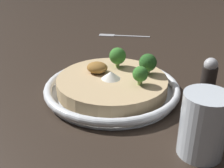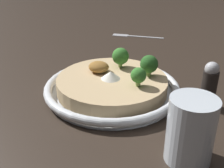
{
  "view_description": "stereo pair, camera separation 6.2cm",
  "coord_description": "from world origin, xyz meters",
  "px_view_note": "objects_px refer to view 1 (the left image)",
  "views": [
    {
      "loc": [
        -0.22,
        0.51,
        0.3
      ],
      "look_at": [
        0.0,
        0.0,
        0.02
      ],
      "focal_mm": 45.0,
      "sensor_mm": 36.0,
      "label": 1
    },
    {
      "loc": [
        -0.28,
        0.48,
        0.3
      ],
      "look_at": [
        0.0,
        0.0,
        0.02
      ],
      "focal_mm": 45.0,
      "sensor_mm": 36.0,
      "label": 2
    }
  ],
  "objects_px": {
    "pepper_shaker": "(208,80)",
    "fork_utensil": "(119,35)",
    "risotto_bowl": "(112,86)",
    "drinking_glass": "(203,125)",
    "broccoli_front_right": "(118,56)",
    "broccoli_front_left": "(148,63)",
    "broccoli_back_left": "(140,74)"
  },
  "relations": [
    {
      "from": "risotto_bowl",
      "to": "drinking_glass",
      "type": "height_order",
      "value": "drinking_glass"
    },
    {
      "from": "drinking_glass",
      "to": "fork_utensil",
      "type": "height_order",
      "value": "drinking_glass"
    },
    {
      "from": "broccoli_front_right",
      "to": "risotto_bowl",
      "type": "bearing_deg",
      "value": 101.53
    },
    {
      "from": "broccoli_front_right",
      "to": "broccoli_front_left",
      "type": "bearing_deg",
      "value": 171.33
    },
    {
      "from": "broccoli_front_left",
      "to": "fork_utensil",
      "type": "xyz_separation_m",
      "value": [
        0.22,
        -0.38,
        -0.07
      ]
    },
    {
      "from": "risotto_bowl",
      "to": "pepper_shaker",
      "type": "distance_m",
      "value": 0.21
    },
    {
      "from": "broccoli_front_left",
      "to": "broccoli_back_left",
      "type": "relative_size",
      "value": 1.18
    },
    {
      "from": "pepper_shaker",
      "to": "fork_utensil",
      "type": "bearing_deg",
      "value": -46.45
    },
    {
      "from": "risotto_bowl",
      "to": "drinking_glass",
      "type": "distance_m",
      "value": 0.25
    },
    {
      "from": "risotto_bowl",
      "to": "fork_utensil",
      "type": "xyz_separation_m",
      "value": [
        0.16,
        -0.43,
        -0.02
      ]
    },
    {
      "from": "broccoli_front_right",
      "to": "drinking_glass",
      "type": "xyz_separation_m",
      "value": [
        -0.22,
        0.19,
        -0.01
      ]
    },
    {
      "from": "pepper_shaker",
      "to": "drinking_glass",
      "type": "bearing_deg",
      "value": 93.95
    },
    {
      "from": "broccoli_front_left",
      "to": "fork_utensil",
      "type": "bearing_deg",
      "value": -59.14
    },
    {
      "from": "drinking_glass",
      "to": "risotto_bowl",
      "type": "bearing_deg",
      "value": -31.4
    },
    {
      "from": "pepper_shaker",
      "to": "broccoli_back_left",
      "type": "bearing_deg",
      "value": 24.7
    },
    {
      "from": "broccoli_back_left",
      "to": "broccoli_front_right",
      "type": "distance_m",
      "value": 0.11
    },
    {
      "from": "risotto_bowl",
      "to": "pepper_shaker",
      "type": "xyz_separation_m",
      "value": [
        -0.2,
        -0.05,
        0.03
      ]
    },
    {
      "from": "broccoli_back_left",
      "to": "pepper_shaker",
      "type": "relative_size",
      "value": 0.41
    },
    {
      "from": "fork_utensil",
      "to": "pepper_shaker",
      "type": "relative_size",
      "value": 1.9
    },
    {
      "from": "broccoli_front_left",
      "to": "fork_utensil",
      "type": "height_order",
      "value": "broccoli_front_left"
    },
    {
      "from": "risotto_bowl",
      "to": "broccoli_front_right",
      "type": "height_order",
      "value": "broccoli_front_right"
    },
    {
      "from": "broccoli_front_left",
      "to": "broccoli_front_right",
      "type": "bearing_deg",
      "value": -8.67
    },
    {
      "from": "drinking_glass",
      "to": "broccoli_front_left",
      "type": "bearing_deg",
      "value": -50.94
    },
    {
      "from": "risotto_bowl",
      "to": "drinking_glass",
      "type": "xyz_separation_m",
      "value": [
        -0.21,
        0.13,
        0.03
      ]
    },
    {
      "from": "broccoli_front_left",
      "to": "drinking_glass",
      "type": "height_order",
      "value": "drinking_glass"
    },
    {
      "from": "drinking_glass",
      "to": "pepper_shaker",
      "type": "bearing_deg",
      "value": -86.05
    },
    {
      "from": "broccoli_front_right",
      "to": "drinking_glass",
      "type": "height_order",
      "value": "drinking_glass"
    },
    {
      "from": "broccoli_back_left",
      "to": "broccoli_front_right",
      "type": "height_order",
      "value": "broccoli_front_right"
    },
    {
      "from": "risotto_bowl",
      "to": "drinking_glass",
      "type": "bearing_deg",
      "value": 148.6
    },
    {
      "from": "risotto_bowl",
      "to": "fork_utensil",
      "type": "relative_size",
      "value": 1.62
    },
    {
      "from": "pepper_shaker",
      "to": "broccoli_front_left",
      "type": "bearing_deg",
      "value": 0.61
    },
    {
      "from": "broccoli_back_left",
      "to": "broccoli_front_right",
      "type": "relative_size",
      "value": 0.85
    }
  ]
}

